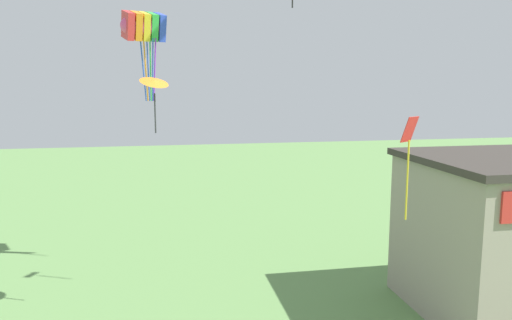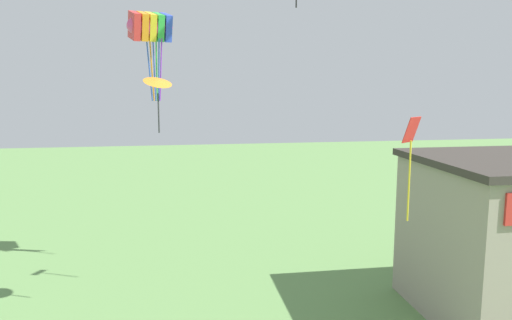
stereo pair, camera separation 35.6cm
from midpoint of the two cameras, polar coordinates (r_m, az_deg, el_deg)
The scene contains 3 objects.
kite_rainbow_parafoil at distance 21.76m, azimuth -11.54°, elevation 14.67°, with size 2.23×1.81×3.71m.
kite_orange_delta at distance 16.52m, azimuth -10.55°, elevation 8.63°, with size 1.24×1.22×1.87m.
kite_red_diamond at distance 14.08m, azimuth 17.94°, elevation 0.93°, with size 0.58×0.50×2.86m.
Camera 2 is at (-2.06, -5.10, 7.96)m, focal length 35.00 mm.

